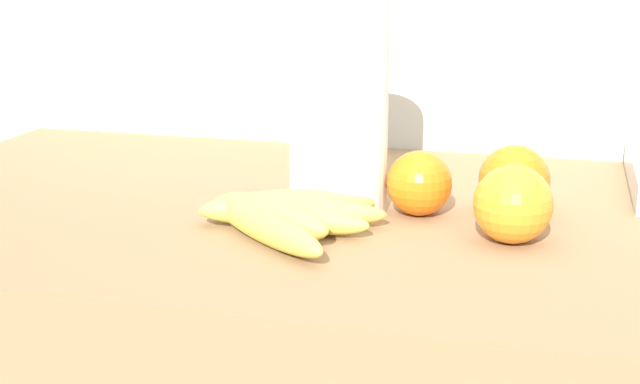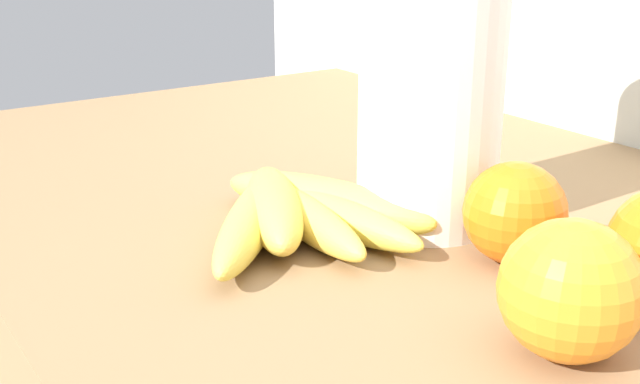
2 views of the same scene
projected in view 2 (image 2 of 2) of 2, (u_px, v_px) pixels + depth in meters
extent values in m
ellipsoid|color=#E0CA4C|center=(252.00, 219.00, 0.61)|extent=(0.18, 0.17, 0.04)
ellipsoid|color=#E8C64C|center=(274.00, 208.00, 0.62)|extent=(0.17, 0.11, 0.04)
ellipsoid|color=#E9C94C|center=(300.00, 214.00, 0.62)|extent=(0.19, 0.05, 0.03)
ellipsoid|color=#DED04C|center=(320.00, 211.00, 0.63)|extent=(0.21, 0.07, 0.03)
ellipsoid|color=#D8D54C|center=(327.00, 202.00, 0.64)|extent=(0.19, 0.12, 0.04)
sphere|color=orange|center=(571.00, 290.00, 0.44)|extent=(0.08, 0.08, 0.08)
sphere|color=orange|center=(513.00, 213.00, 0.57)|extent=(0.08, 0.08, 0.08)
cylinder|color=white|center=(433.00, 53.00, 0.61)|extent=(0.11, 0.11, 0.28)
cylinder|color=gray|center=(434.00, 33.00, 0.60)|extent=(0.02, 0.02, 0.31)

